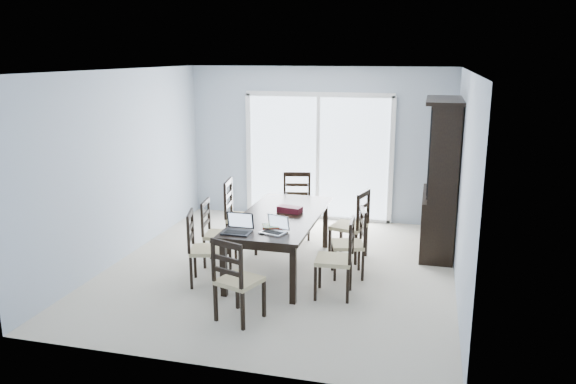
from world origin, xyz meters
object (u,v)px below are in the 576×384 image
object	(u,v)px
china_hutch	(441,179)
game_box	(290,209)
dining_table	(280,220)
chair_right_far	(355,218)
chair_left_near	(199,240)
cell_phone	(264,234)
chair_end_near	(234,272)
laptop_silver	(273,229)
chair_right_mid	(355,235)
chair_end_far	(297,198)
chair_left_mid	(213,226)
hot_tub	(299,177)
chair_left_far	(237,208)
laptop_dark	(237,229)
chair_right_near	(342,250)

from	to	relation	value
china_hutch	game_box	size ratio (longest dim) A/B	6.96
dining_table	chair_right_far	bearing A→B (deg)	33.80
chair_left_near	cell_phone	distance (m)	0.90
chair_end_near	laptop_silver	xyz separation A→B (m)	(0.19, 0.84, 0.22)
chair_right_mid	chair_end_far	xyz separation A→B (m)	(-1.12, 1.47, 0.06)
chair_left_mid	hot_tub	world-z (taller)	chair_left_mid
chair_end_far	cell_phone	xyz separation A→B (m)	(0.16, -2.31, 0.15)
chair_left_near	chair_right_far	world-z (taller)	chair_right_far
chair_left_far	cell_phone	size ratio (longest dim) A/B	12.17
chair_end_far	cell_phone	distance (m)	2.32
cell_phone	game_box	world-z (taller)	game_box
china_hutch	chair_right_far	world-z (taller)	china_hutch
chair_right_far	dining_table	bearing A→B (deg)	138.25
laptop_dark	china_hutch	bearing A→B (deg)	43.44
chair_right_far	game_box	distance (m)	0.96
laptop_dark	game_box	distance (m)	1.10
chair_right_mid	chair_right_far	size ratio (longest dim) A/B	0.91
chair_left_far	hot_tub	size ratio (longest dim) A/B	0.55
chair_left_mid	chair_left_far	xyz separation A→B (m)	(0.11, 0.62, 0.09)
chair_right_near	chair_right_far	distance (m)	1.27
hot_tub	cell_phone	bearing A→B (deg)	-82.07
chair_left_far	game_box	xyz separation A→B (m)	(0.90, -0.43, 0.15)
chair_right_near	laptop_dark	world-z (taller)	chair_right_near
chair_right_far	hot_tub	xyz separation A→B (m)	(-1.48, 2.89, -0.12)
chair_left_near	game_box	world-z (taller)	chair_left_near
chair_right_near	game_box	distance (m)	1.18
chair_left_mid	chair_end_near	size ratio (longest dim) A/B	0.95
cell_phone	chair_left_mid	bearing A→B (deg)	132.68
dining_table	chair_end_near	world-z (taller)	chair_end_near
chair_right_far	chair_end_far	bearing A→B (deg)	64.50
china_hutch	laptop_dark	distance (m)	3.16
chair_left_far	cell_phone	distance (m)	1.64
chair_left_near	chair_right_mid	bearing A→B (deg)	95.60
chair_left_far	laptop_silver	world-z (taller)	chair_left_far
chair_right_near	chair_right_mid	world-z (taller)	chair_right_near
chair_left_near	game_box	bearing A→B (deg)	116.69
china_hutch	chair_end_near	distance (m)	3.58
chair_left_near	chair_right_far	size ratio (longest dim) A/B	0.94
chair_left_near	chair_left_far	distance (m)	1.29
chair_end_far	laptop_silver	world-z (taller)	chair_end_far
chair_left_mid	chair_end_far	distance (m)	1.72
chair_left_near	cell_phone	bearing A→B (deg)	66.45
dining_table	china_hutch	distance (m)	2.41
dining_table	cell_phone	size ratio (longest dim) A/B	22.20
laptop_silver	cell_phone	bearing A→B (deg)	-129.83
laptop_dark	laptop_silver	world-z (taller)	laptop_dark
cell_phone	chair_right_near	bearing A→B (deg)	2.35
china_hutch	chair_right_mid	bearing A→B (deg)	-130.05
chair_left_mid	chair_left_far	world-z (taller)	chair_left_far
chair_left_far	chair_right_mid	bearing A→B (deg)	64.22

